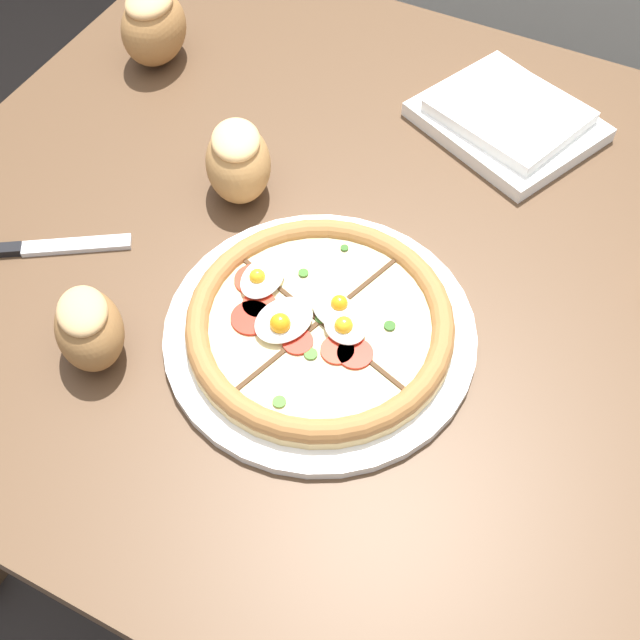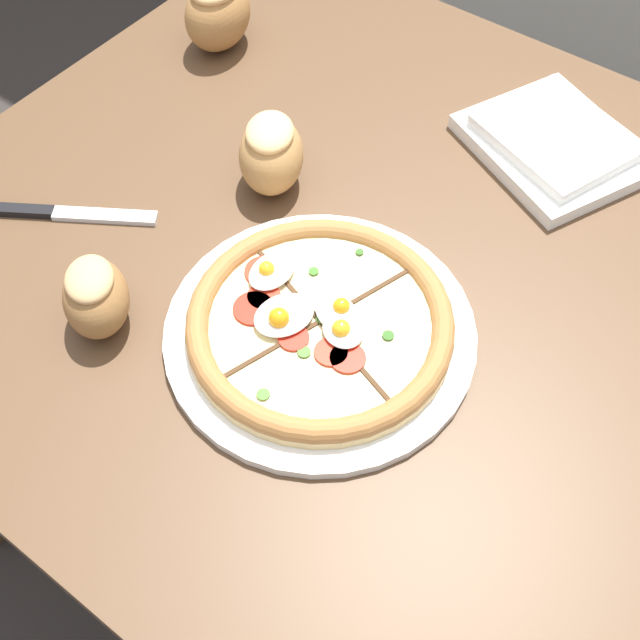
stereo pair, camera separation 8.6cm
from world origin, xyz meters
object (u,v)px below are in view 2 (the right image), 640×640
at_px(napkin_folded, 555,143).
at_px(knife_main, 65,213).
at_px(dining_table, 376,308).
at_px(pizza, 319,325).
at_px(bread_piece_near, 95,296).
at_px(bread_piece_mid, 217,11).
at_px(bread_piece_far, 271,153).

xyz_separation_m(napkin_folded, knife_main, (-0.43, -0.46, -0.01)).
bearing_deg(dining_table, pizza, -86.56).
height_order(dining_table, knife_main, knife_main).
height_order(dining_table, bread_piece_near, bread_piece_near).
bearing_deg(napkin_folded, pizza, -99.61).
distance_m(bread_piece_near, bread_piece_mid, 0.52).
distance_m(bread_piece_mid, knife_main, 0.39).
xyz_separation_m(bread_piece_near, knife_main, (-0.15, 0.08, -0.04)).
height_order(bread_piece_mid, bread_piece_far, bread_piece_mid).
bearing_deg(bread_piece_far, knife_main, -130.38).
bearing_deg(bread_piece_mid, pizza, -37.87).
bearing_deg(knife_main, bread_piece_mid, 68.51).
xyz_separation_m(pizza, bread_piece_near, (-0.21, -0.13, 0.03)).
bearing_deg(knife_main, dining_table, -5.95).
height_order(pizza, bread_piece_near, bread_piece_near).
relative_size(dining_table, napkin_folded, 4.13).
bearing_deg(dining_table, napkin_folded, 74.61).
relative_size(dining_table, pizza, 3.29).
relative_size(bread_piece_mid, knife_main, 0.68).
xyz_separation_m(dining_table, knife_main, (-0.35, -0.18, 0.10)).
bearing_deg(dining_table, bread_piece_mid, 154.35).
bearing_deg(pizza, bread_piece_far, 140.59).
bearing_deg(bread_piece_far, bread_piece_near, -93.32).
relative_size(bread_piece_near, knife_main, 0.59).
bearing_deg(pizza, dining_table, 93.44).
distance_m(dining_table, bread_piece_far, 0.24).
bearing_deg(bread_piece_mid, dining_table, -25.65).
height_order(dining_table, napkin_folded, napkin_folded).
xyz_separation_m(pizza, knife_main, (-0.36, -0.04, -0.02)).
bearing_deg(bread_piece_mid, knife_main, -79.04).
height_order(dining_table, bread_piece_mid, bread_piece_mid).
distance_m(pizza, bread_piece_far, 0.25).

